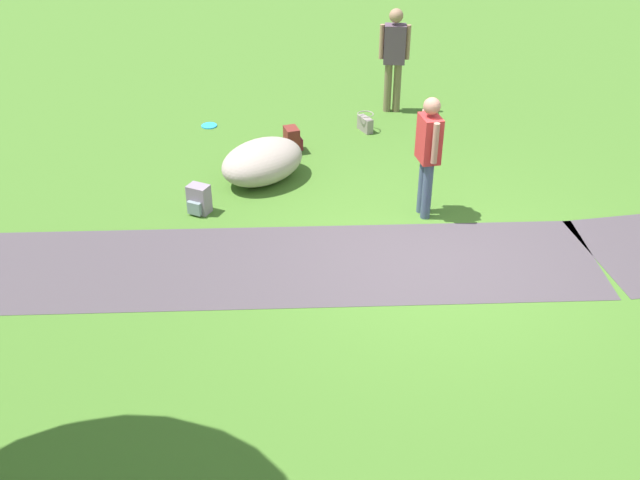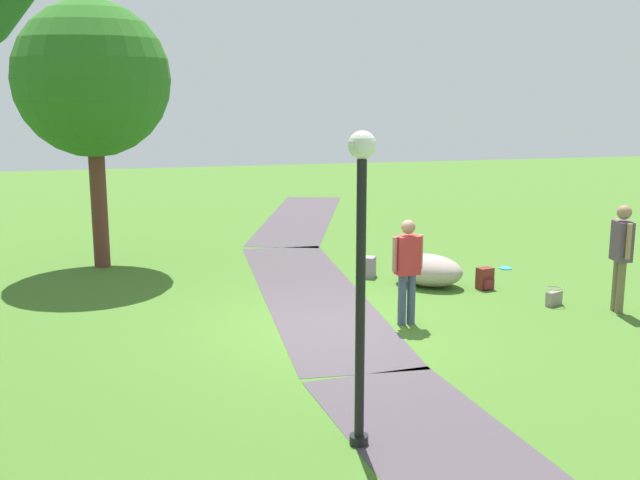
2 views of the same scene
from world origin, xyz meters
TOP-DOWN VIEW (x-y plane):
  - ground_plane at (0.00, 0.00)m, footprint 48.00×48.00m
  - footpath_segment_mid at (1.96, 0.01)m, footprint 8.06×2.08m
  - lawn_boulder at (2.01, -2.24)m, footprint 1.62×1.58m
  - woman_with_handbag at (-0.29, -4.69)m, footprint 0.52×0.29m
  - man_near_boulder at (-0.13, -1.05)m, footprint 0.29×0.52m
  - handbag_on_grass at (0.29, -3.87)m, footprint 0.36×0.36m
  - backpack_by_boulder at (1.53, -3.17)m, footprint 0.31×0.32m
  - spare_backpack_on_lawn at (2.88, -1.35)m, footprint 0.34×0.34m
  - frisbee_on_grass at (2.89, -4.27)m, footprint 0.26×0.26m

SIDE VIEW (x-z plane):
  - ground_plane at x=0.00m, z-range 0.00..0.00m
  - footpath_segment_mid at x=1.96m, z-range 0.00..0.01m
  - frisbee_on_grass at x=2.89m, z-range 0.00..0.02m
  - handbag_on_grass at x=0.29m, z-range -0.01..0.29m
  - backpack_by_boulder at x=1.53m, z-range -0.01..0.39m
  - spare_backpack_on_lawn at x=2.88m, z-range -0.01..0.39m
  - lawn_boulder at x=2.01m, z-range 0.00..0.59m
  - man_near_boulder at x=-0.13m, z-range 0.13..1.80m
  - woman_with_handbag at x=-0.29m, z-range 0.15..1.94m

